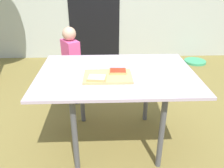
{
  "coord_description": "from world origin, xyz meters",
  "views": [
    {
      "loc": [
        -0.11,
        -1.79,
        1.5
      ],
      "look_at": [
        -0.04,
        0.0,
        0.61
      ],
      "focal_mm": 37.0,
      "sensor_mm": 36.0,
      "label": 1
    }
  ],
  "objects_px": {
    "cutting_board": "(108,76)",
    "plate_white_left": "(89,70)",
    "child_left": "(71,62)",
    "dining_table": "(116,80)",
    "pizza_slice_far_right": "(118,71)",
    "plate_white_right": "(156,70)",
    "pizza_slice_near_left": "(97,78)",
    "garden_hose_coil": "(195,61)"
  },
  "relations": [
    {
      "from": "cutting_board",
      "to": "plate_white_left",
      "type": "xyz_separation_m",
      "value": [
        -0.16,
        0.16,
        -0.0
      ]
    },
    {
      "from": "cutting_board",
      "to": "child_left",
      "type": "relative_size",
      "value": 0.41
    },
    {
      "from": "dining_table",
      "to": "cutting_board",
      "type": "height_order",
      "value": "cutting_board"
    },
    {
      "from": "cutting_board",
      "to": "plate_white_left",
      "type": "height_order",
      "value": "cutting_board"
    },
    {
      "from": "plate_white_left",
      "to": "pizza_slice_far_right",
      "type": "bearing_deg",
      "value": -22.1
    },
    {
      "from": "cutting_board",
      "to": "child_left",
      "type": "bearing_deg",
      "value": 114.8
    },
    {
      "from": "plate_white_right",
      "to": "pizza_slice_near_left",
      "type": "bearing_deg",
      "value": -158.21
    },
    {
      "from": "dining_table",
      "to": "child_left",
      "type": "bearing_deg",
      "value": 121.58
    },
    {
      "from": "child_left",
      "to": "garden_hose_coil",
      "type": "distance_m",
      "value": 2.44
    },
    {
      "from": "dining_table",
      "to": "plate_white_right",
      "type": "xyz_separation_m",
      "value": [
        0.35,
        0.04,
        0.08
      ]
    },
    {
      "from": "pizza_slice_far_right",
      "to": "garden_hose_coil",
      "type": "xyz_separation_m",
      "value": [
        1.53,
        2.1,
        -0.73
      ]
    },
    {
      "from": "plate_white_left",
      "to": "child_left",
      "type": "xyz_separation_m",
      "value": [
        -0.25,
        0.74,
        -0.2
      ]
    },
    {
      "from": "cutting_board",
      "to": "garden_hose_coil",
      "type": "bearing_deg",
      "value": 53.21
    },
    {
      "from": "garden_hose_coil",
      "to": "cutting_board",
      "type": "bearing_deg",
      "value": -126.79
    },
    {
      "from": "dining_table",
      "to": "garden_hose_coil",
      "type": "relative_size",
      "value": 3.51
    },
    {
      "from": "pizza_slice_far_right",
      "to": "child_left",
      "type": "height_order",
      "value": "child_left"
    },
    {
      "from": "plate_white_left",
      "to": "pizza_slice_near_left",
      "type": "bearing_deg",
      "value": -71.59
    },
    {
      "from": "plate_white_right",
      "to": "dining_table",
      "type": "bearing_deg",
      "value": -174.05
    },
    {
      "from": "dining_table",
      "to": "plate_white_right",
      "type": "bearing_deg",
      "value": 5.95
    },
    {
      "from": "dining_table",
      "to": "garden_hose_coil",
      "type": "distance_m",
      "value": 2.65
    },
    {
      "from": "pizza_slice_near_left",
      "to": "plate_white_left",
      "type": "distance_m",
      "value": 0.24
    },
    {
      "from": "dining_table",
      "to": "plate_white_left",
      "type": "height_order",
      "value": "plate_white_left"
    },
    {
      "from": "child_left",
      "to": "garden_hose_coil",
      "type": "xyz_separation_m",
      "value": [
        2.03,
        1.26,
        -0.51
      ]
    },
    {
      "from": "plate_white_right",
      "to": "plate_white_left",
      "type": "height_order",
      "value": "same"
    },
    {
      "from": "cutting_board",
      "to": "plate_white_left",
      "type": "bearing_deg",
      "value": 135.48
    },
    {
      "from": "dining_table",
      "to": "pizza_slice_near_left",
      "type": "relative_size",
      "value": 8.5
    },
    {
      "from": "dining_table",
      "to": "pizza_slice_far_right",
      "type": "xyz_separation_m",
      "value": [
        0.01,
        -0.04,
        0.1
      ]
    },
    {
      "from": "plate_white_left",
      "to": "garden_hose_coil",
      "type": "relative_size",
      "value": 0.52
    },
    {
      "from": "pizza_slice_far_right",
      "to": "dining_table",
      "type": "bearing_deg",
      "value": 102.73
    },
    {
      "from": "dining_table",
      "to": "cutting_board",
      "type": "distance_m",
      "value": 0.15
    },
    {
      "from": "pizza_slice_near_left",
      "to": "plate_white_left",
      "type": "relative_size",
      "value": 0.8
    },
    {
      "from": "dining_table",
      "to": "pizza_slice_near_left",
      "type": "bearing_deg",
      "value": -134.16
    },
    {
      "from": "plate_white_left",
      "to": "child_left",
      "type": "bearing_deg",
      "value": 108.91
    },
    {
      "from": "pizza_slice_near_left",
      "to": "pizza_slice_far_right",
      "type": "xyz_separation_m",
      "value": [
        0.17,
        0.13,
        0.0
      ]
    },
    {
      "from": "pizza_slice_near_left",
      "to": "plate_white_right",
      "type": "bearing_deg",
      "value": 21.79
    },
    {
      "from": "pizza_slice_near_left",
      "to": "plate_white_left",
      "type": "bearing_deg",
      "value": 108.41
    },
    {
      "from": "cutting_board",
      "to": "pizza_slice_near_left",
      "type": "distance_m",
      "value": 0.11
    },
    {
      "from": "dining_table",
      "to": "plate_white_right",
      "type": "relative_size",
      "value": 6.79
    },
    {
      "from": "dining_table",
      "to": "plate_white_right",
      "type": "height_order",
      "value": "plate_white_right"
    },
    {
      "from": "cutting_board",
      "to": "plate_white_right",
      "type": "relative_size",
      "value": 1.99
    },
    {
      "from": "dining_table",
      "to": "plate_white_left",
      "type": "xyz_separation_m",
      "value": [
        -0.24,
        0.06,
        0.08
      ]
    },
    {
      "from": "dining_table",
      "to": "pizza_slice_far_right",
      "type": "height_order",
      "value": "pizza_slice_far_right"
    }
  ]
}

